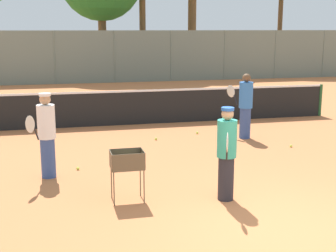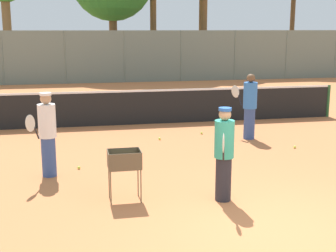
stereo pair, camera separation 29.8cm
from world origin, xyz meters
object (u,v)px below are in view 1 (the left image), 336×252
at_px(player_yellow_shirt, 227,153).
at_px(ball_cart, 128,164).
at_px(player_red_cap, 245,105).
at_px(tennis_net, 160,106).
at_px(parked_car, 117,64).
at_px(player_white_outfit, 47,134).

height_order(player_yellow_shirt, ball_cart, player_yellow_shirt).
relative_size(player_red_cap, player_yellow_shirt, 1.07).
xyz_separation_m(tennis_net, parked_car, (0.69, 16.06, 0.10)).
bearing_deg(player_yellow_shirt, tennis_net, -162.92).
relative_size(player_white_outfit, ball_cart, 1.91).
bearing_deg(tennis_net, ball_cart, -107.22).
bearing_deg(ball_cart, tennis_net, 72.78).
bearing_deg(tennis_net, parked_car, 87.54).
relative_size(player_red_cap, parked_car, 0.42).
xyz_separation_m(tennis_net, player_red_cap, (1.78, -2.48, 0.34)).
height_order(tennis_net, player_yellow_shirt, player_yellow_shirt).
xyz_separation_m(ball_cart, parked_car, (2.68, 22.48, 0.00)).
bearing_deg(parked_car, player_red_cap, -86.62).
height_order(player_red_cap, player_yellow_shirt, player_red_cap).
height_order(player_white_outfit, player_yellow_shirt, player_white_outfit).
distance_m(player_red_cap, player_yellow_shirt, 4.78).
bearing_deg(player_yellow_shirt, player_white_outfit, -103.68).
height_order(player_white_outfit, player_red_cap, player_red_cap).
bearing_deg(player_yellow_shirt, player_red_cap, 173.57).
distance_m(player_red_cap, ball_cart, 5.46).
bearing_deg(parked_car, player_yellow_shirt, -92.58).
distance_m(player_white_outfit, ball_cart, 2.15).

